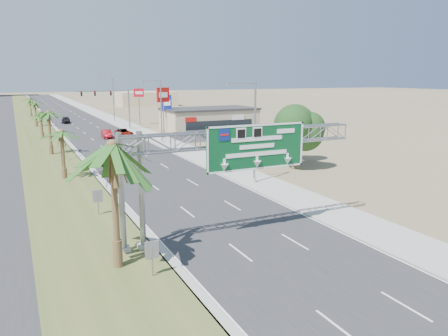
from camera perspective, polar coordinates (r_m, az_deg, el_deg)
The scene contains 29 objects.
ground at distance 22.98m, azimuth 15.30°, elevation -15.90°, with size 600.00×600.00×0.00m, color #8C7A59.
road at distance 126.28m, azimuth -19.52°, elevation 6.46°, with size 12.00×300.00×0.02m, color #28282B.
sidewalk_right at distance 127.49m, azimuth -15.70°, elevation 6.76°, with size 4.00×300.00×0.10m, color #9E9B93.
median_grass at distance 125.58m, azimuth -24.07°, elevation 6.11°, with size 7.00×300.00×0.12m, color #415425.
opposing_road at distance 125.58m, azimuth -27.27°, elevation 5.80°, with size 8.00×300.00×0.02m, color #28282B.
sign_gantry at distance 28.41m, azimuth 1.14°, elevation 2.79°, with size 16.75×1.24×7.50m.
palm_near at distance 23.81m, azimuth -14.44°, elevation 2.76°, with size 5.70×5.70×8.35m.
palm_row_b at distance 47.62m, azimuth -20.49°, elevation 4.34°, with size 3.99×3.99×5.95m.
palm_row_c at distance 63.42m, azimuth -21.97°, elevation 6.64°, with size 3.99×3.99×6.75m.
palm_row_d at distance 81.43m, azimuth -22.83°, elevation 6.68°, with size 3.99×3.99×5.45m.
palm_row_e at distance 100.33m, azimuth -23.50°, elevation 7.83°, with size 3.99×3.99×6.15m.
palm_row_f at distance 125.30m, azimuth -24.02°, elevation 8.24°, with size 3.99×3.99×5.75m.
streetlight_near at distance 43.05m, azimuth 3.81°, elevation 4.06°, with size 3.27×0.44×10.00m.
streetlight_mid at distance 70.56m, azimuth -8.35°, elevation 7.03°, with size 3.27×0.44×10.00m.
streetlight_far at distance 105.38m, azimuth -14.33°, elevation 8.37°, with size 3.27×0.44×10.00m.
signal_mast at distance 89.28m, azimuth -13.57°, elevation 7.93°, with size 10.28×0.71×8.00m.
store_building at distance 89.03m, azimuth -1.94°, elevation 6.40°, with size 18.00×10.00×4.00m, color #CCB58A.
oak_near at distance 50.51m, azimuth 9.21°, elevation 4.91°, with size 4.50×4.50×6.80m.
oak_far at distance 55.55m, azimuth 9.38°, elevation 4.79°, with size 3.50×3.50×5.60m.
median_signback_a at distance 23.73m, azimuth -9.38°, elevation -10.83°, with size 0.75×0.08×2.08m.
median_signback_b at distance 34.72m, azimuth -16.16°, elevation -3.78°, with size 0.75×0.08×2.08m.
building_distant_right at distance 161.34m, azimuth -10.09°, elevation 8.89°, with size 20.00×12.00×5.00m, color #CCB58A.
car_left_lane at distance 52.80m, azimuth -14.50°, elevation 0.89°, with size 1.91×4.74×1.62m, color black.
car_mid_lane at distance 78.59m, azimuth -15.09°, elevation 4.30°, with size 1.47×4.21×1.39m, color maroon.
car_right_lane at distance 79.60m, azimuth -12.91°, elevation 4.50°, with size 2.26×4.89×1.36m, color gray.
car_far at distance 106.17m, azimuth -19.96°, elevation 5.86°, with size 1.83×4.51×1.31m, color black.
pole_sign_red_near at distance 74.27m, azimuth -7.97°, elevation 9.06°, with size 2.37×1.03×8.89m.
pole_sign_blue at distance 85.50m, azimuth -7.53°, elevation 8.28°, with size 1.99×0.91×7.22m.
pole_sign_red_far at distance 97.77m, azimuth -11.06°, elevation 9.27°, with size 2.21×0.83×8.11m.
Camera 1 is at (-13.74, -15.09, 10.57)m, focal length 35.00 mm.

